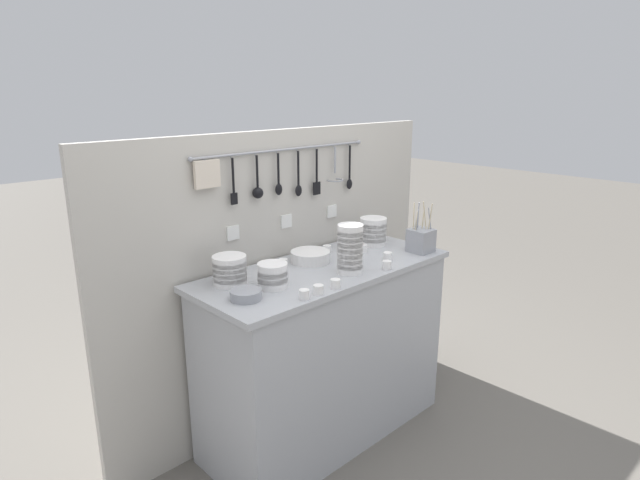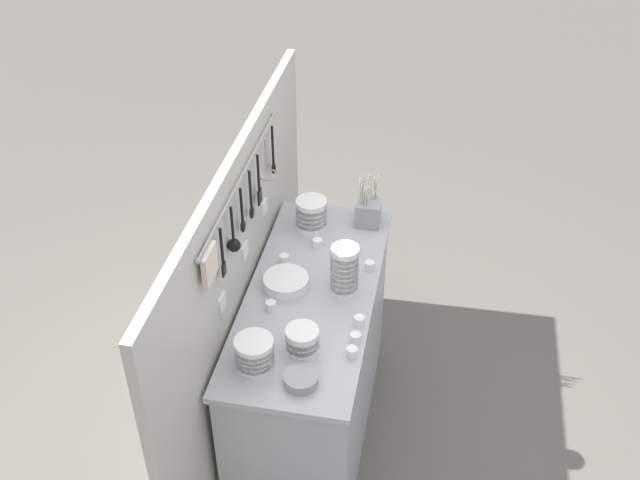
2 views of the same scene
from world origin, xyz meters
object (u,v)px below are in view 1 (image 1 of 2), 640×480
Objects in this scene: cup_back_left at (335,284)px; cup_front_right at (363,249)px; cup_beside_plates at (327,249)px; cup_edge_far at (304,294)px; bowl_stack_nested_right at (273,275)px; cup_centre at (283,263)px; bowl_stack_wide_centre at (373,231)px; plate_stack at (310,256)px; bowl_stack_back_corner at (230,270)px; cutlery_caddy at (421,240)px; cup_mid_row at (388,256)px; cup_edge_near at (318,290)px; steel_mixing_bowl at (246,294)px; bowl_stack_tall_left at (350,249)px; cup_back_right at (387,265)px.

cup_back_left is 1.00× the size of cup_front_right.
cup_edge_far is (-0.54, -0.41, 0.00)m from cup_beside_plates.
bowl_stack_nested_right is 0.29m from cup_centre.
bowl_stack_wide_centre reaches higher than plate_stack.
cup_front_right is at bearing -6.60° from bowl_stack_back_corner.
cutlery_caddy reaches higher than cup_beside_plates.
plate_stack reaches higher than cup_mid_row.
cutlery_caddy is at bearing 4.54° from cup_edge_near.
cup_mid_row is (0.49, 0.10, 0.00)m from cup_back_left.
bowl_stack_nested_right is 0.18m from steel_mixing_bowl.
plate_stack reaches higher than cup_beside_plates.
cup_edge_near is at bearing -128.30° from plate_stack.
cup_front_right is (0.15, -0.13, 0.00)m from cup_beside_plates.
cutlery_caddy is at bearing -5.51° from steel_mixing_bowl.
cup_back_right is at bearing -27.89° from bowl_stack_tall_left.
cup_back_left is 0.50m from cup_mid_row.
cup_beside_plates is at bearing 138.65° from cutlery_caddy.
cup_mid_row is at bearing -0.54° from bowl_stack_tall_left.
bowl_stack_nested_right is at bearing 114.07° from cup_edge_near.
bowl_stack_nested_right reaches higher than cup_edge_near.
cup_edge_near is at bearing -179.08° from cup_back_right.
cup_front_right is at bearing 29.14° from cup_back_left.
bowl_stack_wide_centre is 0.74m from cup_back_left.
bowl_stack_tall_left is at bearing 26.25° from cup_back_left.
bowl_stack_back_corner is at bearing 74.10° from steel_mixing_bowl.
cup_edge_far is (0.01, -0.20, -0.04)m from bowl_stack_nested_right.
bowl_stack_tall_left is at bearing -14.79° from bowl_stack_nested_right.
cup_mid_row is (0.29, -0.00, -0.10)m from bowl_stack_tall_left.
cup_back_right is at bearing -12.59° from steel_mixing_bowl.
cup_front_right is at bearing -13.15° from cup_centre.
steel_mixing_bowl is 3.01× the size of cup_front_right.
plate_stack is at bearing 95.28° from bowl_stack_tall_left.
cup_centre and cup_mid_row have the same top height.
bowl_stack_tall_left is 0.31m from cup_mid_row.
cup_centre is at bearing 166.85° from cup_front_right.
bowl_stack_wide_centre is at bearing 9.16° from steel_mixing_bowl.
bowl_stack_wide_centre reaches higher than cup_edge_far.
cutlery_caddy is 0.37m from cup_back_right.
cup_back_right and cup_edge_near have the same top height.
bowl_stack_back_corner is 3.42× the size of cup_front_right.
cutlery_caddy is at bearing 9.27° from cup_back_right.
cup_centre is (0.39, 0.22, -0.00)m from steel_mixing_bowl.
cup_edge_far is at bearing 179.39° from cup_back_left.
cup_front_right is at bearing 24.71° from cup_edge_near.
bowl_stack_wide_centre is 1.15× the size of steel_mixing_bowl.
bowl_stack_back_corner is at bearing -176.92° from cup_beside_plates.
bowl_stack_back_corner is 3.42× the size of cup_back_right.
plate_stack is at bearing 152.52° from cutlery_caddy.
cup_front_right is at bearing 21.91° from cup_edge_far.
steel_mixing_bowl is 1.12m from cutlery_caddy.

